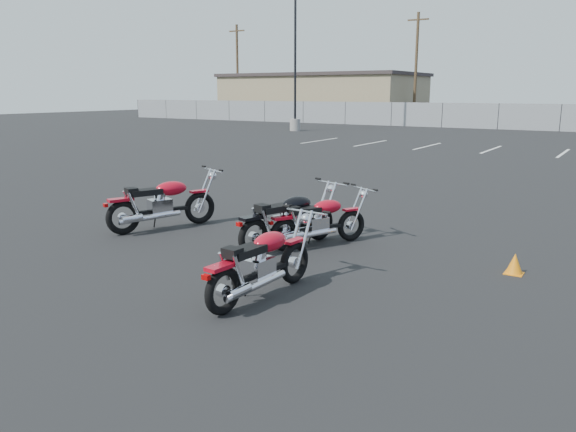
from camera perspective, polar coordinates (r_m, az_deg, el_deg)
The scene contains 12 objects.
ground at distance 8.76m, azimuth -3.21°, elevation -4.72°, with size 120.00×120.00×0.00m, color black.
motorcycle_front_red at distance 11.00m, azimuth -12.66°, elevation 1.27°, with size 1.33×2.23×1.12m.
motorcycle_second_black at distance 9.46m, azimuth 0.05°, elevation -0.39°, with size 1.07×2.14×1.06m.
motorcycle_third_red at distance 9.58m, azimuth 3.17°, elevation -0.51°, with size 1.29×1.88×0.96m.
motorcycle_rear_red at distance 7.16m, azimuth -2.70°, elevation -4.81°, with size 0.80×2.08×1.02m.
training_cone_near at distance 8.81m, azimuth 22.03°, elevation -4.51°, with size 0.26×0.26×0.31m.
light_pole_west at distance 38.47m, azimuth 0.73°, elevation 13.40°, with size 0.80×0.70×11.79m.
chainlink_fence at distance 42.12m, azimuth 25.96°, elevation 8.97°, with size 80.06×0.06×1.80m.
tan_building_west at distance 55.71m, azimuth 3.53°, elevation 12.04°, with size 18.40×10.40×4.30m.
utility_pole_a at distance 57.61m, azimuth -5.16°, elevation 14.54°, with size 1.80×0.24×9.00m.
utility_pole_b at distance 49.79m, azimuth 12.87°, elevation 14.61°, with size 1.80×0.24×9.00m.
parking_line_stripes at distance 27.92m, azimuth 16.95°, elevation 6.65°, with size 15.12×4.00×0.01m.
Camera 1 is at (4.88, -6.80, 2.59)m, focal length 35.00 mm.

